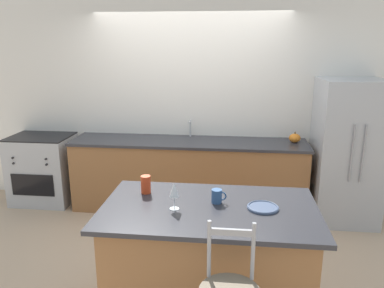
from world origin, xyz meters
TOP-DOWN VIEW (x-y plane):
  - ground_plane at (0.00, 0.00)m, footprint 18.00×18.00m
  - wall_back at (0.00, 0.70)m, footprint 6.00×0.07m
  - back_counter at (0.00, 0.38)m, footprint 2.99×0.68m
  - sink_faucet at (0.00, 0.58)m, footprint 0.02×0.13m
  - kitchen_island at (0.40, -1.66)m, footprint 1.59×0.93m
  - refrigerator at (1.92, 0.30)m, footprint 0.74×0.79m
  - oven_range at (-1.99, 0.38)m, footprint 0.79×0.63m
  - dinner_plate at (0.80, -1.64)m, footprint 0.23×0.23m
  - wine_glass at (0.16, -1.72)m, footprint 0.07×0.07m
  - coffee_mug at (0.46, -1.58)m, footprint 0.11×0.08m
  - tumbler_cup at (-0.12, -1.45)m, footprint 0.08×0.08m
  - pumpkin_decoration at (1.33, 0.43)m, footprint 0.14×0.14m

SIDE VIEW (x-z plane):
  - ground_plane at x=0.00m, z-range 0.00..0.00m
  - oven_range at x=-1.99m, z-range 0.00..0.92m
  - back_counter at x=0.00m, z-range 0.00..0.92m
  - kitchen_island at x=0.40m, z-range 0.00..0.95m
  - refrigerator at x=1.92m, z-range 0.00..1.72m
  - dinner_plate at x=0.80m, z-range 0.95..0.97m
  - pumpkin_decoration at x=1.33m, z-range 0.91..1.04m
  - coffee_mug at x=0.46m, z-range 0.95..1.05m
  - tumbler_cup at x=-0.12m, z-range 0.95..1.09m
  - sink_faucet at x=0.00m, z-range 0.95..1.17m
  - wine_glass at x=0.16m, z-range 0.99..1.20m
  - wall_back at x=0.00m, z-range 0.00..2.70m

